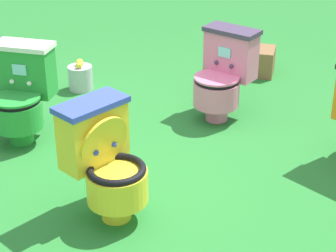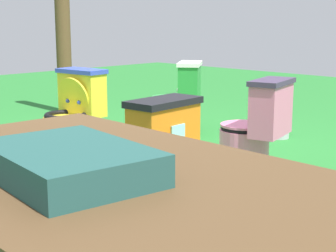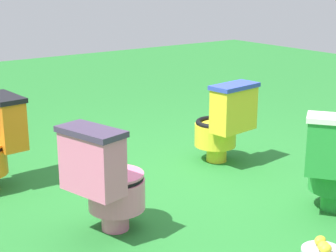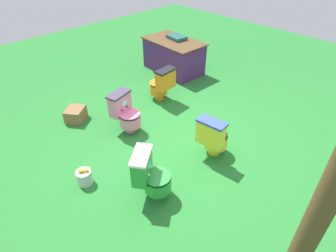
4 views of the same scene
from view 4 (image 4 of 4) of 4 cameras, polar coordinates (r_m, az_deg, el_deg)
name	(u,v)px [view 4 (image 4 of 4)]	position (r m, az deg, el deg)	size (l,w,h in m)	color
ground	(177,144)	(4.78, 1.75, -3.70)	(14.00, 14.00, 0.00)	#26752D
toilet_pink	(126,113)	(4.95, -8.59, 2.70)	(0.58, 0.51, 0.73)	pink
toilet_yellow	(213,137)	(4.39, 9.19, -2.18)	(0.46, 0.54, 0.73)	yellow
toilet_green	(151,175)	(3.75, -3.54, -9.95)	(0.63, 0.62, 0.73)	green
toilet_orange	(162,84)	(5.80, -1.30, 8.46)	(0.52, 0.45, 0.73)	orange
vendor_table	(174,56)	(7.10, 1.16, 14.07)	(1.49, 0.90, 0.85)	#4C2360
wooden_post	(307,238)	(2.69, 26.35, -19.60)	(0.18, 0.18, 2.00)	brown
small_crate	(76,114)	(5.56, -18.19, 2.23)	(0.36, 0.31, 0.25)	brown
lemon_bucket	(84,177)	(4.24, -16.57, -9.86)	(0.22, 0.22, 0.28)	#B7B7BF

